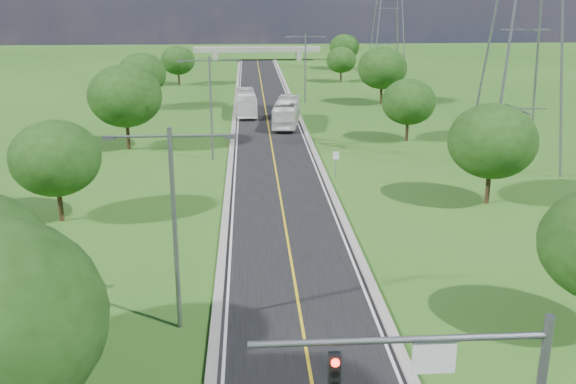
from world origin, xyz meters
name	(u,v)px	position (x,y,z in m)	size (l,w,h in m)	color
ground	(269,128)	(0.00, 60.00, 0.00)	(260.00, 260.00, 0.00)	#235217
road	(267,118)	(0.00, 66.00, 0.03)	(8.00, 150.00, 0.06)	black
curb_left	(234,118)	(-4.25, 66.00, 0.11)	(0.50, 150.00, 0.22)	gray
curb_right	(300,117)	(4.25, 66.00, 0.11)	(0.50, 150.00, 0.22)	gray
speed_limit_sign	(336,160)	(5.20, 37.98, 1.60)	(0.55, 0.09, 2.40)	slate
overpass	(257,50)	(0.00, 140.00, 2.41)	(30.00, 3.00, 3.20)	gray
streetlight_near_left	(174,213)	(-6.00, 12.00, 5.94)	(5.90, 0.25, 10.00)	slate
streetlight_mid_left	(211,99)	(-6.00, 45.00, 5.94)	(5.90, 0.25, 10.00)	slate
streetlight_far_right	(305,62)	(6.00, 78.00, 5.94)	(5.90, 0.25, 10.00)	slate
power_tower_near	(528,13)	(22.00, 40.00, 14.01)	(9.00, 6.40, 28.00)	slate
power_tower_far	(389,1)	(26.00, 115.00, 14.01)	(9.00, 6.40, 28.00)	slate
tree_lb	(55,158)	(-16.00, 28.00, 4.64)	(6.30, 6.30, 7.33)	black
tree_lc	(125,96)	(-15.00, 50.00, 5.58)	(7.56, 7.56, 8.79)	black
tree_ld	(142,74)	(-17.00, 74.00, 4.95)	(6.72, 6.72, 7.82)	black
tree_le	(178,60)	(-14.50, 98.00, 4.33)	(5.88, 5.88, 6.84)	black
tree_rb	(492,141)	(16.00, 30.00, 4.95)	(6.72, 6.72, 7.82)	black
tree_rc	(409,102)	(15.00, 52.00, 4.33)	(5.88, 5.88, 6.84)	black
tree_rd	(382,68)	(17.00, 76.00, 5.27)	(7.14, 7.14, 8.30)	black
tree_re	(341,60)	(14.50, 100.00, 4.02)	(5.46, 5.46, 6.35)	black
tree_rf	(344,47)	(18.00, 120.00, 4.64)	(6.30, 6.30, 7.33)	black
bus_outbound	(287,112)	(2.27, 61.33, 1.65)	(2.67, 11.42, 3.18)	silver
bus_inbound	(246,102)	(-2.73, 69.34, 1.59)	(2.57, 10.98, 3.06)	white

